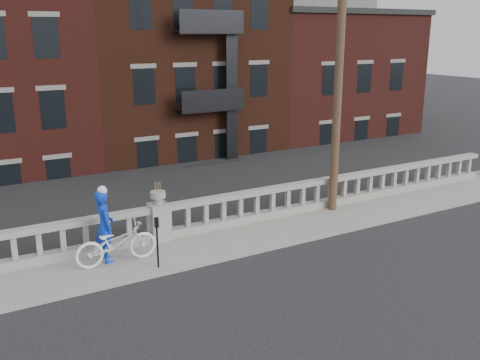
% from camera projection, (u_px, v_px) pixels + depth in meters
% --- Properties ---
extents(ground, '(120.00, 120.00, 0.00)m').
position_uv_depth(ground, '(223.00, 300.00, 12.47)').
color(ground, black).
rests_on(ground, ground).
extents(sidewalk, '(32.00, 2.20, 0.15)m').
position_uv_depth(sidewalk, '(173.00, 253.00, 14.96)').
color(sidewalk, gray).
rests_on(sidewalk, ground).
extents(balustrade, '(28.00, 0.34, 1.03)m').
position_uv_depth(balustrade, '(159.00, 224.00, 15.60)').
color(balustrade, gray).
rests_on(balustrade, sidewalk).
extents(planter_pedestal, '(0.55, 0.55, 1.76)m').
position_uv_depth(planter_pedestal, '(159.00, 217.00, 15.55)').
color(planter_pedestal, gray).
rests_on(planter_pedestal, sidewalk).
extents(lower_level, '(80.00, 44.00, 20.80)m').
position_uv_depth(lower_level, '(45.00, 92.00, 31.28)').
color(lower_level, '#605E59').
rests_on(lower_level, ground).
extents(utility_pole, '(1.60, 0.28, 10.00)m').
position_uv_depth(utility_pole, '(339.00, 58.00, 17.06)').
color(utility_pole, '#422D1E').
rests_on(utility_pole, sidewalk).
extents(parking_meter_c, '(0.10, 0.09, 1.36)m').
position_uv_depth(parking_meter_c, '(157.00, 237.00, 13.64)').
color(parking_meter_c, black).
rests_on(parking_meter_c, sidewalk).
extents(bicycle, '(2.16, 0.78, 1.13)m').
position_uv_depth(bicycle, '(116.00, 243.00, 13.98)').
color(bicycle, white).
rests_on(bicycle, sidewalk).
extents(cyclist, '(0.47, 0.72, 1.96)m').
position_uv_depth(cyclist, '(105.00, 226.00, 14.03)').
color(cyclist, '#0C32C1').
rests_on(cyclist, sidewalk).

